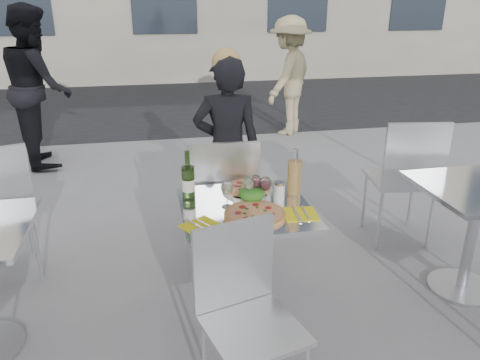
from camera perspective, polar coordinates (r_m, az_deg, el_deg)
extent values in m
plane|color=slate|center=(3.02, 0.58, -16.25)|extent=(80.00, 80.00, 0.00)
cube|color=black|center=(9.04, -7.99, 9.44)|extent=(24.00, 5.00, 0.00)
cylinder|color=#B7BABF|center=(3.01, 0.58, -16.07)|extent=(0.44, 0.44, 0.02)
cylinder|color=#B7BABF|center=(2.81, 0.61, -10.26)|extent=(0.07, 0.07, 0.72)
cube|color=silver|center=(2.64, 0.64, -3.50)|extent=(0.72, 0.72, 0.03)
cylinder|color=#B7BABF|center=(3.58, 25.34, -11.72)|extent=(0.44, 0.44, 0.02)
cylinder|color=#B7BABF|center=(3.41, 26.29, -6.63)|extent=(0.07, 0.07, 0.72)
cylinder|color=silver|center=(3.59, 0.49, -5.04)|extent=(0.03, 0.03, 0.49)
cylinder|color=silver|center=(3.56, -5.77, -5.43)|extent=(0.03, 0.03, 0.49)
cylinder|color=silver|center=(3.25, 1.59, -8.08)|extent=(0.03, 0.03, 0.49)
cylinder|color=silver|center=(3.21, -5.38, -8.56)|extent=(0.03, 0.03, 0.49)
cube|color=silver|center=(3.29, -2.34, -2.77)|extent=(0.48, 0.48, 0.03)
cube|color=silver|center=(2.97, -1.92, 0.03)|extent=(0.46, 0.05, 0.49)
cylinder|color=silver|center=(2.43, -4.36, -20.79)|extent=(0.02, 0.02, 0.44)
cylinder|color=silver|center=(2.54, 3.34, -18.44)|extent=(0.02, 0.02, 0.44)
cube|color=silver|center=(2.21, 1.69, -17.82)|extent=(0.50, 0.50, 0.02)
cube|color=silver|center=(2.22, -0.76, -10.18)|extent=(0.40, 0.13, 0.44)
cylinder|color=silver|center=(3.84, -24.35, -5.26)|extent=(0.03, 0.03, 0.49)
cylinder|color=silver|center=(3.49, -23.45, -7.81)|extent=(0.03, 0.03, 0.49)
cylinder|color=silver|center=(4.22, 20.10, -2.18)|extent=(0.03, 0.03, 0.50)
cylinder|color=silver|center=(4.09, 14.91, -2.34)|extent=(0.03, 0.03, 0.50)
cylinder|color=silver|center=(3.89, 22.21, -4.51)|extent=(0.03, 0.03, 0.50)
cylinder|color=silver|center=(3.74, 16.63, -4.78)|extent=(0.03, 0.03, 0.50)
cube|color=silver|center=(3.88, 18.91, 0.09)|extent=(0.53, 0.53, 0.03)
cube|color=silver|center=(3.60, 20.68, 2.69)|extent=(0.46, 0.10, 0.50)
imported|color=black|center=(3.69, -1.58, 3.77)|extent=(0.57, 0.41, 1.45)
imported|color=black|center=(5.87, -23.46, 10.39)|extent=(0.90, 1.03, 1.80)
imported|color=tan|center=(6.72, 6.00, 12.44)|extent=(1.13, 1.19, 1.62)
cylinder|color=tan|center=(2.52, 1.82, -4.18)|extent=(0.33, 0.33, 0.02)
cylinder|color=beige|center=(2.51, 1.83, -3.97)|extent=(0.29, 0.29, 0.00)
cylinder|color=white|center=(2.83, 0.92, -1.22)|extent=(0.31, 0.31, 0.01)
cylinder|color=tan|center=(2.83, 0.92, -0.93)|extent=(0.27, 0.27, 0.02)
cylinder|color=beige|center=(2.82, 0.92, -0.75)|extent=(0.23, 0.23, 0.00)
cylinder|color=white|center=(2.70, 1.44, -2.41)|extent=(0.22, 0.22, 0.01)
ellipsoid|color=#25711C|center=(2.68, 1.44, -1.65)|extent=(0.15, 0.15, 0.08)
sphere|color=#B21914|center=(2.70, 2.18, -1.23)|extent=(0.03, 0.03, 0.03)
cylinder|color=#32521F|center=(2.70, -6.32, -0.39)|extent=(0.07, 0.07, 0.20)
cone|color=#32521F|center=(2.66, -6.41, 1.61)|extent=(0.07, 0.07, 0.03)
cylinder|color=#32521F|center=(2.65, -6.44, 2.53)|extent=(0.03, 0.03, 0.10)
cylinder|color=silver|center=(2.70, -6.31, -0.59)|extent=(0.07, 0.08, 0.07)
cylinder|color=#E8B763|center=(2.74, 6.64, 0.17)|extent=(0.08, 0.08, 0.22)
cylinder|color=white|center=(2.69, 6.77, 2.95)|extent=(0.03, 0.03, 0.08)
cylinder|color=white|center=(2.71, 4.79, -1.47)|extent=(0.06, 0.06, 0.09)
cylinder|color=silver|center=(2.69, 4.83, -0.43)|extent=(0.06, 0.06, 0.02)
cylinder|color=white|center=(2.62, -1.58, -3.22)|extent=(0.06, 0.06, 0.00)
cylinder|color=white|center=(2.61, -1.59, -2.36)|extent=(0.01, 0.01, 0.09)
ellipsoid|color=white|center=(2.58, -1.60, -0.94)|extent=(0.07, 0.07, 0.08)
ellipsoid|color=beige|center=(2.58, -1.60, -1.14)|extent=(0.05, 0.05, 0.05)
cylinder|color=white|center=(2.69, 1.05, -2.61)|extent=(0.06, 0.06, 0.00)
cylinder|color=white|center=(2.67, 1.05, -1.77)|extent=(0.01, 0.01, 0.09)
ellipsoid|color=white|center=(2.64, 1.06, -0.37)|extent=(0.07, 0.07, 0.08)
ellipsoid|color=beige|center=(2.65, 1.06, -0.57)|extent=(0.05, 0.05, 0.05)
cylinder|color=white|center=(2.71, 1.90, -2.42)|extent=(0.06, 0.06, 0.00)
cylinder|color=white|center=(2.69, 1.91, -1.58)|extent=(0.01, 0.01, 0.09)
ellipsoid|color=white|center=(2.66, 1.93, -0.19)|extent=(0.07, 0.07, 0.08)
ellipsoid|color=#4B0A0D|center=(2.67, 1.92, -0.39)|extent=(0.05, 0.05, 0.05)
cylinder|color=white|center=(2.68, 3.07, -2.69)|extent=(0.06, 0.06, 0.00)
cylinder|color=white|center=(2.66, 3.09, -1.85)|extent=(0.01, 0.01, 0.09)
ellipsoid|color=white|center=(2.64, 3.12, -0.45)|extent=(0.07, 0.07, 0.08)
ellipsoid|color=#4B0A0D|center=(2.64, 3.11, -0.65)|extent=(0.05, 0.05, 0.05)
cube|color=#F5F115|center=(2.41, -4.68, -5.65)|extent=(0.25, 0.25, 0.00)
cube|color=#B7BABF|center=(2.41, -5.16, -5.60)|extent=(0.12, 0.18, 0.00)
cube|color=#B7BABF|center=(2.41, -3.97, -5.51)|extent=(0.10, 0.16, 0.00)
cube|color=#F5F115|center=(2.55, 7.34, -4.11)|extent=(0.20, 0.20, 0.00)
cube|color=#B7BABF|center=(2.55, 6.92, -4.08)|extent=(0.03, 0.20, 0.00)
cube|color=#B7BABF|center=(2.56, 7.98, -3.97)|extent=(0.03, 0.18, 0.00)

